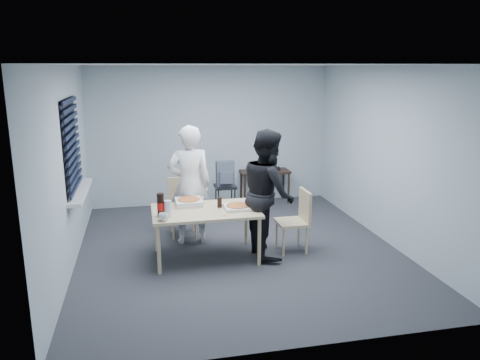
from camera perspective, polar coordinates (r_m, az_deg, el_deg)
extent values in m
plane|color=#2E2E33|center=(6.84, -0.20, -8.47)|extent=(5.00, 5.00, 0.00)
plane|color=white|center=(6.33, -0.22, 13.87)|extent=(5.00, 5.00, 0.00)
plane|color=#AAB8BE|center=(8.89, -3.55, 5.39)|extent=(4.50, 0.00, 4.50)
plane|color=#AAB8BE|center=(4.13, 7.01, -4.49)|extent=(4.50, 0.00, 4.50)
plane|color=#AAB8BE|center=(6.40, -20.34, 1.29)|extent=(0.00, 5.00, 5.00)
plane|color=#AAB8BE|center=(7.26, 17.47, 2.90)|extent=(0.00, 5.00, 5.00)
plane|color=black|center=(6.74, -19.93, 4.08)|extent=(0.00, 1.30, 1.30)
cube|color=black|center=(6.74, -19.68, 4.10)|extent=(0.04, 1.30, 1.25)
cube|color=silver|center=(6.87, -18.86, -1.35)|extent=(0.18, 1.42, 0.05)
cube|color=tan|center=(6.35, -4.23, -3.78)|extent=(1.43, 0.91, 0.04)
cylinder|color=tan|center=(6.05, -9.87, -8.37)|extent=(0.05, 0.05, 0.66)
cylinder|color=tan|center=(6.78, -10.16, -5.91)|extent=(0.05, 0.05, 0.66)
cylinder|color=tan|center=(6.22, 2.37, -7.53)|extent=(0.05, 0.05, 0.66)
cylinder|color=tan|center=(6.94, 0.74, -5.24)|extent=(0.05, 0.05, 0.66)
cube|color=tan|center=(7.32, -6.97, -3.49)|extent=(0.42, 0.42, 0.04)
cube|color=tan|center=(7.44, -7.16, -1.30)|extent=(0.42, 0.04, 0.44)
cylinder|color=tan|center=(7.22, -8.15, -5.67)|extent=(0.03, 0.03, 0.41)
cylinder|color=tan|center=(7.54, -8.34, -4.82)|extent=(0.03, 0.03, 0.41)
cylinder|color=tan|center=(7.24, -5.45, -5.51)|extent=(0.03, 0.03, 0.41)
cylinder|color=tan|center=(7.56, -5.76, -4.68)|extent=(0.03, 0.03, 0.41)
cube|color=tan|center=(6.69, 6.34, -5.15)|extent=(0.42, 0.42, 0.04)
cube|color=tan|center=(6.67, 7.94, -3.07)|extent=(0.04, 0.42, 0.44)
cylinder|color=tan|center=(6.56, 5.33, -7.59)|extent=(0.03, 0.03, 0.41)
cylinder|color=tan|center=(6.86, 4.48, -6.59)|extent=(0.03, 0.03, 0.41)
cylinder|color=tan|center=(6.67, 8.15, -7.33)|extent=(0.03, 0.03, 0.41)
cylinder|color=tan|center=(6.96, 7.18, -6.36)|extent=(0.03, 0.03, 0.41)
imported|color=silver|center=(6.89, -6.14, -0.62)|extent=(0.65, 0.42, 1.77)
imported|color=black|center=(6.43, 3.41, -1.62)|extent=(0.47, 0.86, 1.77)
cube|color=#342418|center=(9.01, 3.05, 1.03)|extent=(0.94, 0.42, 0.04)
cylinder|color=#342418|center=(8.82, 0.60, -1.33)|extent=(0.04, 0.04, 0.59)
cylinder|color=#342418|center=(9.14, 0.13, -0.79)|extent=(0.04, 0.04, 0.59)
cylinder|color=#342418|center=(9.04, 5.95, -1.03)|extent=(0.04, 0.04, 0.59)
cylinder|color=#342418|center=(9.36, 5.31, -0.51)|extent=(0.04, 0.04, 0.59)
cube|color=black|center=(8.33, -1.82, -0.79)|extent=(0.37, 0.37, 0.04)
cylinder|color=black|center=(8.24, -2.62, -2.84)|extent=(0.04, 0.04, 0.48)
cylinder|color=black|center=(8.52, -2.95, -2.29)|extent=(0.04, 0.04, 0.48)
cylinder|color=black|center=(8.29, -0.63, -2.72)|extent=(0.04, 0.04, 0.48)
cylinder|color=black|center=(8.57, -1.02, -2.18)|extent=(0.04, 0.04, 0.48)
cube|color=slate|center=(8.28, -1.83, 0.82)|extent=(0.31, 0.17, 0.44)
cube|color=slate|center=(8.18, -1.69, 0.28)|extent=(0.23, 0.06, 0.21)
cube|color=silver|center=(6.57, -6.27, -2.88)|extent=(0.36, 0.36, 0.04)
cube|color=silver|center=(6.56, -6.27, -2.56)|extent=(0.36, 0.36, 0.04)
cylinder|color=#CC7F38|center=(6.55, -6.28, -2.34)|extent=(0.31, 0.31, 0.01)
cube|color=silver|center=(6.37, -0.29, -3.32)|extent=(0.36, 0.36, 0.04)
cylinder|color=#CC7F38|center=(6.37, -0.29, -3.10)|extent=(0.31, 0.31, 0.01)
imported|color=white|center=(5.95, -9.32, -4.47)|extent=(0.17, 0.17, 0.10)
imported|color=white|center=(6.63, -4.83, -2.46)|extent=(0.10, 0.10, 0.09)
cylinder|color=black|center=(6.41, -2.51, -2.74)|extent=(0.08, 0.08, 0.14)
cylinder|color=black|center=(6.10, -9.65, -3.00)|extent=(0.09, 0.09, 0.31)
cylinder|color=red|center=(6.10, -9.64, -3.19)|extent=(0.10, 0.10, 0.10)
cylinder|color=silver|center=(6.09, -8.78, -3.46)|extent=(0.12, 0.12, 0.21)
torus|color=red|center=(6.08, -1.87, -4.36)|extent=(0.07, 0.07, 0.00)
cube|color=white|center=(8.95, 2.15, 1.10)|extent=(0.28, 0.32, 0.00)
cube|color=black|center=(9.05, 4.40, 1.40)|extent=(0.16, 0.13, 0.06)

